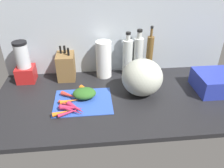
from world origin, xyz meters
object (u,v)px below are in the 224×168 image
Objects in this scene: carrot_0 at (69,101)px; carrot_5 at (70,95)px; carrot_1 at (76,108)px; carrot_8 at (65,104)px; carrot_6 at (61,113)px; bottle_0 at (127,57)px; paper_towel_roll at (104,59)px; bottle_2 at (149,55)px; cutting_board at (83,101)px; knife_block at (66,66)px; carrot_2 at (71,112)px; dish_rack at (216,82)px; blender_appliance at (24,65)px; carrot_4 at (71,110)px; bottle_1 at (138,55)px; carrot_3 at (88,91)px; winter_squash at (142,77)px; carrot_7 at (71,108)px.

carrot_5 is (-0.29, 6.06, 0.20)cm from carrot_0.
carrot_1 is 8.82cm from carrot_8.
carrot_6 is 0.31× the size of bottle_0.
paper_towel_roll is 34.79cm from bottle_2.
cutting_board is at bearing 7.48° from carrot_0.
carrot_8 is at bearing -87.95° from knife_block.
carrot_0 is 10.88cm from carrot_2.
bottle_0 is 1.19× the size of dish_rack.
blender_appliance reaches higher than carrot_5.
paper_towel_roll is (19.95, 42.47, 11.30)cm from carrot_1.
bottle_1 reaches higher than carrot_4.
bottle_1 reaches higher than paper_towel_roll.
knife_block is 0.74× the size of bottle_0.
carrot_3 is at bearing 18.07° from carrot_5.
carrot_5 is at bearing 108.08° from carrot_1.
carrot_4 is at bearing 18.82° from carrot_6.
dish_rack reaches higher than carrot_1.
carrot_3 is 0.43× the size of bottle_0.
carrot_4 reaches higher than carrot_2.
bottle_1 is at bearing 148.96° from dish_rack.
dish_rack is (99.42, 6.46, 4.11)cm from carrot_0.
carrot_8 is (-2.45, -2.57, -0.25)cm from carrot_0.
bottle_0 is 16.73cm from bottle_2.
bottle_1 is 57.75cm from dish_rack.
winter_squash is 0.88× the size of blender_appliance.
carrot_4 is at bearing -131.84° from bottle_0.
cutting_board is 62.84cm from bottle_2.
carrot_3 is at bearing 53.55° from carrot_6.
winter_squash reaches higher than carrot_2.
carrot_1 is at bearing 21.56° from carrot_6.
bottle_1 is at bearing 2.42° from blender_appliance.
paper_towel_roll is (28.08, -0.18, 4.12)cm from knife_block.
cutting_board is 11.50cm from carrot_7.
bottle_0 is 8.23cm from bottle_1.
bottle_0 is at bearing 49.28° from carrot_1.
bottle_1 is (8.18, -0.18, 0.93)cm from bottle_0.
carrot_0 is 47.49cm from blender_appliance.
dish_rack is at bearing -27.42° from bottle_0.
carrot_4 is 0.48× the size of bottle_1.
carrot_3 is 26.69cm from carrot_6.
carrot_8 is at bearing -133.67° from carrot_0.
bottle_2 is (11.45, 27.81, 3.18)cm from winter_squash.
blender_appliance is (-28.85, 43.83, 10.93)cm from carrot_6.
blender_appliance is (-80.58, 24.95, 0.81)cm from winter_squash.
bottle_1 is at bearing 41.49° from carrot_7.
carrot_1 is at bearing -115.17° from paper_towel_roll.
dish_rack is (103.56, 17.94, 4.02)cm from carrot_6.
winter_squash reaches higher than carrot_5.
carrot_3 is 41.96cm from bottle_0.
carrot_2 is at bearing -141.38° from bottle_2.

